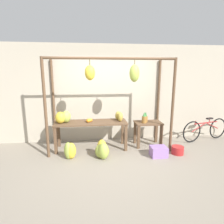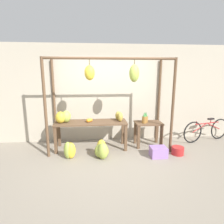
{
  "view_description": "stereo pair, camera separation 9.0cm",
  "coord_description": "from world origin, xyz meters",
  "px_view_note": "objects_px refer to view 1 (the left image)",
  "views": [
    {
      "loc": [
        -0.49,
        -3.98,
        2.02
      ],
      "look_at": [
        0.06,
        0.79,
        0.99
      ],
      "focal_mm": 30.0,
      "sensor_mm": 36.0,
      "label": 1
    },
    {
      "loc": [
        -0.4,
        -3.99,
        2.02
      ],
      "look_at": [
        0.06,
        0.79,
        0.99
      ],
      "focal_mm": 30.0,
      "sensor_mm": 36.0,
      "label": 2
    }
  ],
  "objects_px": {
    "orange_pile": "(89,120)",
    "banana_pile_ground_left": "(70,151)",
    "parked_bicycle": "(205,129)",
    "banana_pile_on_table": "(62,117)",
    "papaya_pile": "(119,116)",
    "banana_pile_ground_right": "(102,150)",
    "blue_bucket": "(178,150)",
    "pineapple_cluster": "(145,118)",
    "fruit_crate_white": "(159,151)"
  },
  "relations": [
    {
      "from": "banana_pile_ground_right",
      "to": "parked_bicycle",
      "type": "bearing_deg",
      "value": 14.56
    },
    {
      "from": "parked_bicycle",
      "to": "banana_pile_ground_left",
      "type": "bearing_deg",
      "value": -168.44
    },
    {
      "from": "fruit_crate_white",
      "to": "orange_pile",
      "type": "bearing_deg",
      "value": 158.6
    },
    {
      "from": "orange_pile",
      "to": "papaya_pile",
      "type": "distance_m",
      "value": 0.81
    },
    {
      "from": "pineapple_cluster",
      "to": "papaya_pile",
      "type": "distance_m",
      "value": 0.71
    },
    {
      "from": "parked_bicycle",
      "to": "banana_pile_on_table",
      "type": "bearing_deg",
      "value": -176.59
    },
    {
      "from": "banana_pile_ground_left",
      "to": "banana_pile_ground_right",
      "type": "bearing_deg",
      "value": -1.2
    },
    {
      "from": "pineapple_cluster",
      "to": "banana_pile_ground_right",
      "type": "distance_m",
      "value": 1.48
    },
    {
      "from": "banana_pile_on_table",
      "to": "parked_bicycle",
      "type": "xyz_separation_m",
      "value": [
        4.13,
        0.25,
        -0.55
      ]
    },
    {
      "from": "banana_pile_on_table",
      "to": "papaya_pile",
      "type": "height_order",
      "value": "banana_pile_on_table"
    },
    {
      "from": "pineapple_cluster",
      "to": "banana_pile_on_table",
      "type": "bearing_deg",
      "value": -179.15
    },
    {
      "from": "banana_pile_on_table",
      "to": "parked_bicycle",
      "type": "distance_m",
      "value": 4.17
    },
    {
      "from": "pineapple_cluster",
      "to": "blue_bucket",
      "type": "relative_size",
      "value": 0.99
    },
    {
      "from": "parked_bicycle",
      "to": "papaya_pile",
      "type": "height_order",
      "value": "papaya_pile"
    },
    {
      "from": "orange_pile",
      "to": "papaya_pile",
      "type": "xyz_separation_m",
      "value": [
        0.8,
        0.05,
        0.08
      ]
    },
    {
      "from": "orange_pile",
      "to": "banana_pile_ground_left",
      "type": "height_order",
      "value": "orange_pile"
    },
    {
      "from": "banana_pile_on_table",
      "to": "pineapple_cluster",
      "type": "xyz_separation_m",
      "value": [
        2.18,
        0.03,
        -0.09
      ]
    },
    {
      "from": "parked_bicycle",
      "to": "orange_pile",
      "type": "bearing_deg",
      "value": -175.72
    },
    {
      "from": "pineapple_cluster",
      "to": "banana_pile_ground_left",
      "type": "bearing_deg",
      "value": -163.4
    },
    {
      "from": "banana_pile_ground_left",
      "to": "fruit_crate_white",
      "type": "xyz_separation_m",
      "value": [
        2.14,
        -0.11,
        -0.08
      ]
    },
    {
      "from": "banana_pile_on_table",
      "to": "banana_pile_ground_left",
      "type": "distance_m",
      "value": 0.91
    },
    {
      "from": "banana_pile_ground_left",
      "to": "parked_bicycle",
      "type": "bearing_deg",
      "value": 11.56
    },
    {
      "from": "parked_bicycle",
      "to": "banana_pile_ground_right",
      "type": "bearing_deg",
      "value": -165.44
    },
    {
      "from": "banana_pile_on_table",
      "to": "orange_pile",
      "type": "height_order",
      "value": "banana_pile_on_table"
    },
    {
      "from": "pineapple_cluster",
      "to": "fruit_crate_white",
      "type": "xyz_separation_m",
      "value": [
        0.17,
        -0.7,
        -0.67
      ]
    },
    {
      "from": "fruit_crate_white",
      "to": "parked_bicycle",
      "type": "bearing_deg",
      "value": 27.17
    },
    {
      "from": "orange_pile",
      "to": "fruit_crate_white",
      "type": "distance_m",
      "value": 1.91
    },
    {
      "from": "papaya_pile",
      "to": "fruit_crate_white",
      "type": "bearing_deg",
      "value": -39.09
    },
    {
      "from": "pineapple_cluster",
      "to": "banana_pile_ground_right",
      "type": "height_order",
      "value": "pineapple_cluster"
    },
    {
      "from": "banana_pile_ground_left",
      "to": "pineapple_cluster",
      "type": "bearing_deg",
      "value": 16.6
    },
    {
      "from": "banana_pile_on_table",
      "to": "orange_pile",
      "type": "bearing_deg",
      "value": -1.02
    },
    {
      "from": "pineapple_cluster",
      "to": "blue_bucket",
      "type": "bearing_deg",
      "value": -41.72
    },
    {
      "from": "banana_pile_ground_left",
      "to": "banana_pile_ground_right",
      "type": "distance_m",
      "value": 0.77
    },
    {
      "from": "blue_bucket",
      "to": "parked_bicycle",
      "type": "bearing_deg",
      "value": 33.6
    },
    {
      "from": "banana_pile_ground_left",
      "to": "papaya_pile",
      "type": "bearing_deg",
      "value": 25.18
    },
    {
      "from": "papaya_pile",
      "to": "banana_pile_ground_right",
      "type": "bearing_deg",
      "value": -129.1
    },
    {
      "from": "banana_pile_on_table",
      "to": "banana_pile_ground_right",
      "type": "relative_size",
      "value": 0.94
    },
    {
      "from": "banana_pile_ground_right",
      "to": "blue_bucket",
      "type": "height_order",
      "value": "banana_pile_ground_right"
    },
    {
      "from": "fruit_crate_white",
      "to": "parked_bicycle",
      "type": "xyz_separation_m",
      "value": [
        1.78,
        0.91,
        0.21
      ]
    },
    {
      "from": "orange_pile",
      "to": "banana_pile_ground_right",
      "type": "distance_m",
      "value": 0.88
    },
    {
      "from": "blue_bucket",
      "to": "banana_pile_ground_left",
      "type": "bearing_deg",
      "value": 179.35
    },
    {
      "from": "orange_pile",
      "to": "banana_pile_ground_left",
      "type": "xyz_separation_m",
      "value": [
        -0.47,
        -0.54,
        -0.59
      ]
    },
    {
      "from": "orange_pile",
      "to": "papaya_pile",
      "type": "height_order",
      "value": "papaya_pile"
    },
    {
      "from": "banana_pile_on_table",
      "to": "fruit_crate_white",
      "type": "xyz_separation_m",
      "value": [
        2.35,
        -0.67,
        -0.77
      ]
    },
    {
      "from": "pineapple_cluster",
      "to": "papaya_pile",
      "type": "xyz_separation_m",
      "value": [
        -0.71,
        0.01,
        0.07
      ]
    },
    {
      "from": "fruit_crate_white",
      "to": "parked_bicycle",
      "type": "height_order",
      "value": "parked_bicycle"
    },
    {
      "from": "banana_pile_ground_left",
      "to": "blue_bucket",
      "type": "xyz_separation_m",
      "value": [
        2.67,
        -0.03,
        -0.1
      ]
    },
    {
      "from": "blue_bucket",
      "to": "parked_bicycle",
      "type": "xyz_separation_m",
      "value": [
        1.25,
        0.83,
        0.24
      ]
    },
    {
      "from": "banana_pile_ground_right",
      "to": "parked_bicycle",
      "type": "distance_m",
      "value": 3.26
    },
    {
      "from": "pineapple_cluster",
      "to": "papaya_pile",
      "type": "bearing_deg",
      "value": 179.36
    }
  ]
}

